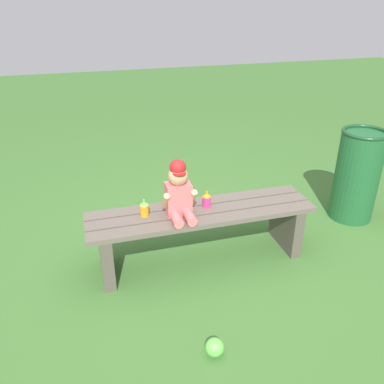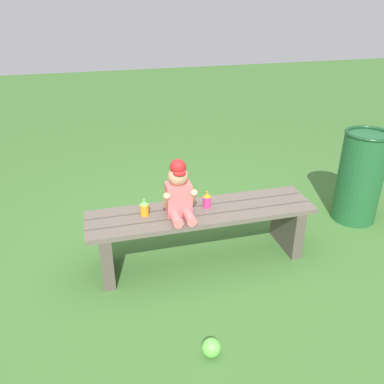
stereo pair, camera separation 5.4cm
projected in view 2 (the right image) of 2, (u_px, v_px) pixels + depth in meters
The scene contains 7 objects.
ground_plane at pixel (201, 258), 3.03m from camera, with size 16.00×16.00×0.00m, color #3D6B2D.
park_bench at pixel (201, 226), 2.90m from camera, with size 1.62×0.39×0.42m.
child_figure at pixel (179, 192), 2.71m from camera, with size 0.23×0.27×0.40m.
sippy_cup_left at pixel (144, 208), 2.75m from camera, with size 0.06×0.06×0.12m.
sippy_cup_right at pixel (207, 200), 2.86m from camera, with size 0.06×0.06×0.12m.
toy_ball at pixel (211, 348), 2.21m from camera, with size 0.11×0.11×0.11m, color #66CC4C.
trash_bin at pixel (360, 177), 3.39m from camera, with size 0.38×0.38×0.80m.
Camera 2 is at (-0.69, -2.37, 1.82)m, focal length 37.50 mm.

